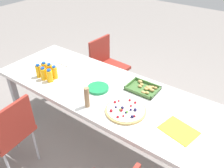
# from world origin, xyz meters

# --- Properties ---
(ground_plane) EXTENTS (12.00, 12.00, 0.00)m
(ground_plane) POSITION_xyz_m (0.00, 0.00, 0.00)
(ground_plane) COLOR gray
(party_table) EXTENTS (2.33, 0.82, 0.74)m
(party_table) POSITION_xyz_m (0.00, 0.00, 0.68)
(party_table) COLOR silver
(party_table) RESTS_ON ground_plane
(chair_far_left) EXTENTS (0.42, 0.42, 0.83)m
(chair_far_left) POSITION_xyz_m (-0.57, 0.75, 0.50)
(chair_far_left) COLOR maroon
(chair_far_left) RESTS_ON ground_plane
(chair_near_left) EXTENTS (0.43, 0.43, 0.83)m
(chair_near_left) POSITION_xyz_m (-0.52, -0.76, 0.50)
(chair_near_left) COLOR maroon
(chair_near_left) RESTS_ON ground_plane
(juice_bottle_0) EXTENTS (0.06, 0.06, 0.14)m
(juice_bottle_0) POSITION_xyz_m (-0.69, -0.22, 0.81)
(juice_bottle_0) COLOR #F9AE14
(juice_bottle_0) RESTS_ON party_table
(juice_bottle_1) EXTENTS (0.06, 0.06, 0.14)m
(juice_bottle_1) POSITION_xyz_m (-0.61, -0.22, 0.80)
(juice_bottle_1) COLOR #FAAC14
(juice_bottle_1) RESTS_ON party_table
(juice_bottle_2) EXTENTS (0.06, 0.06, 0.13)m
(juice_bottle_2) POSITION_xyz_m (-0.53, -0.21, 0.80)
(juice_bottle_2) COLOR #FAAF14
(juice_bottle_2) RESTS_ON party_table
(juice_bottle_3) EXTENTS (0.06, 0.06, 0.14)m
(juice_bottle_3) POSITION_xyz_m (-0.68, -0.15, 0.80)
(juice_bottle_3) COLOR #F9AF14
(juice_bottle_3) RESTS_ON party_table
(juice_bottle_4) EXTENTS (0.06, 0.06, 0.14)m
(juice_bottle_4) POSITION_xyz_m (-0.61, -0.14, 0.81)
(juice_bottle_4) COLOR #FBAB14
(juice_bottle_4) RESTS_ON party_table
(juice_bottle_5) EXTENTS (0.05, 0.05, 0.14)m
(juice_bottle_5) POSITION_xyz_m (-0.54, -0.14, 0.81)
(juice_bottle_5) COLOR #F9AE14
(juice_bottle_5) RESTS_ON party_table
(fruit_pizza) EXTENTS (0.34, 0.34, 0.05)m
(fruit_pizza) POSITION_xyz_m (0.33, -0.16, 0.75)
(fruit_pizza) COLOR tan
(fruit_pizza) RESTS_ON party_table
(snack_tray) EXTENTS (0.29, 0.22, 0.04)m
(snack_tray) POSITION_xyz_m (0.29, 0.21, 0.75)
(snack_tray) COLOR #477238
(snack_tray) RESTS_ON party_table
(plate_stack) EXTENTS (0.20, 0.20, 0.02)m
(plate_stack) POSITION_xyz_m (-0.06, -0.04, 0.75)
(plate_stack) COLOR #1E8C4C
(plate_stack) RESTS_ON party_table
(napkin_stack) EXTENTS (0.15, 0.15, 0.01)m
(napkin_stack) POSITION_xyz_m (-0.68, 0.17, 0.75)
(napkin_stack) COLOR white
(napkin_stack) RESTS_ON party_table
(cardboard_tube) EXTENTS (0.04, 0.04, 0.19)m
(cardboard_tube) POSITION_xyz_m (0.02, -0.29, 0.83)
(cardboard_tube) COLOR #9E7A56
(cardboard_tube) RESTS_ON party_table
(paper_folder) EXTENTS (0.30, 0.25, 0.01)m
(paper_folder) POSITION_xyz_m (0.77, -0.11, 0.74)
(paper_folder) COLOR yellow
(paper_folder) RESTS_ON party_table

